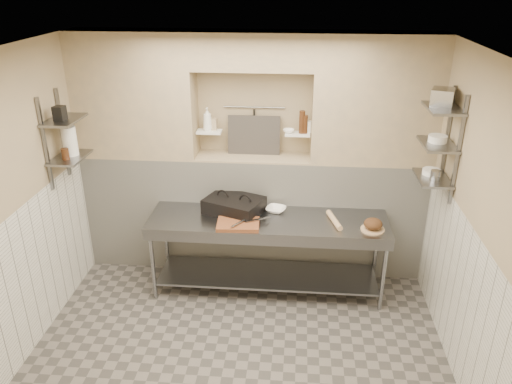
# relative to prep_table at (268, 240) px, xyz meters

# --- Properties ---
(floor) EXTENTS (4.00, 3.90, 0.10)m
(floor) POSITION_rel_prep_table_xyz_m (-0.21, -1.18, -0.69)
(floor) COLOR #615A56
(floor) RESTS_ON ground
(ceiling) EXTENTS (4.00, 3.90, 0.10)m
(ceiling) POSITION_rel_prep_table_xyz_m (-0.21, -1.18, 2.21)
(ceiling) COLOR silver
(ceiling) RESTS_ON ground
(wall_right) EXTENTS (0.10, 3.90, 2.80)m
(wall_right) POSITION_rel_prep_table_xyz_m (1.84, -1.18, 0.76)
(wall_right) COLOR tan
(wall_right) RESTS_ON ground
(wall_back) EXTENTS (4.00, 0.10, 2.80)m
(wall_back) POSITION_rel_prep_table_xyz_m (-0.21, 0.82, 0.76)
(wall_back) COLOR tan
(wall_back) RESTS_ON ground
(backwall_lower) EXTENTS (4.00, 0.40, 1.40)m
(backwall_lower) POSITION_rel_prep_table_xyz_m (-0.21, 0.57, 0.06)
(backwall_lower) COLOR silver
(backwall_lower) RESTS_ON floor
(alcove_sill) EXTENTS (1.30, 0.40, 0.02)m
(alcove_sill) POSITION_rel_prep_table_xyz_m (-0.21, 0.57, 0.77)
(alcove_sill) COLOR tan
(alcove_sill) RESTS_ON backwall_lower
(backwall_pillar_left) EXTENTS (1.35, 0.40, 1.40)m
(backwall_pillar_left) POSITION_rel_prep_table_xyz_m (-1.54, 0.57, 1.46)
(backwall_pillar_left) COLOR tan
(backwall_pillar_left) RESTS_ON backwall_lower
(backwall_pillar_right) EXTENTS (1.35, 0.40, 1.40)m
(backwall_pillar_right) POSITION_rel_prep_table_xyz_m (1.11, 0.57, 1.46)
(backwall_pillar_right) COLOR tan
(backwall_pillar_right) RESTS_ON backwall_lower
(backwall_header) EXTENTS (1.30, 0.40, 0.40)m
(backwall_header) POSITION_rel_prep_table_xyz_m (-0.21, 0.57, 1.96)
(backwall_header) COLOR tan
(backwall_header) RESTS_ON backwall_lower
(wainscot_left) EXTENTS (0.02, 3.90, 1.40)m
(wainscot_left) POSITION_rel_prep_table_xyz_m (-2.20, -1.18, 0.06)
(wainscot_left) COLOR silver
(wainscot_left) RESTS_ON floor
(wainscot_right) EXTENTS (0.02, 3.90, 1.40)m
(wainscot_right) POSITION_rel_prep_table_xyz_m (1.78, -1.18, 0.06)
(wainscot_right) COLOR silver
(wainscot_right) RESTS_ON floor
(alcove_shelf_left) EXTENTS (0.28, 0.16, 0.02)m
(alcove_shelf_left) POSITION_rel_prep_table_xyz_m (-0.71, 0.57, 1.06)
(alcove_shelf_left) COLOR white
(alcove_shelf_left) RESTS_ON backwall_lower
(alcove_shelf_right) EXTENTS (0.28, 0.16, 0.02)m
(alcove_shelf_right) POSITION_rel_prep_table_xyz_m (0.29, 0.57, 1.06)
(alcove_shelf_right) COLOR white
(alcove_shelf_right) RESTS_ON backwall_lower
(utensil_rail) EXTENTS (0.70, 0.02, 0.02)m
(utensil_rail) POSITION_rel_prep_table_xyz_m (-0.21, 0.74, 1.31)
(utensil_rail) COLOR gray
(utensil_rail) RESTS_ON wall_back
(hanging_steel) EXTENTS (0.02, 0.02, 0.30)m
(hanging_steel) POSITION_rel_prep_table_xyz_m (-0.21, 0.72, 1.14)
(hanging_steel) COLOR black
(hanging_steel) RESTS_ON utensil_rail
(splash_panel) EXTENTS (0.60, 0.08, 0.45)m
(splash_panel) POSITION_rel_prep_table_xyz_m (-0.21, 0.67, 1.00)
(splash_panel) COLOR #383330
(splash_panel) RESTS_ON alcove_sill
(shelf_rail_left_a) EXTENTS (0.03, 0.03, 0.95)m
(shelf_rail_left_a) POSITION_rel_prep_table_xyz_m (-2.19, 0.07, 1.16)
(shelf_rail_left_a) COLOR slate
(shelf_rail_left_a) RESTS_ON wall_left
(shelf_rail_left_b) EXTENTS (0.03, 0.03, 0.95)m
(shelf_rail_left_b) POSITION_rel_prep_table_xyz_m (-2.19, -0.33, 1.16)
(shelf_rail_left_b) COLOR slate
(shelf_rail_left_b) RESTS_ON wall_left
(wall_shelf_left_lower) EXTENTS (0.30, 0.50, 0.02)m
(wall_shelf_left_lower) POSITION_rel_prep_table_xyz_m (-2.05, -0.13, 0.96)
(wall_shelf_left_lower) COLOR slate
(wall_shelf_left_lower) RESTS_ON wall_left
(wall_shelf_left_upper) EXTENTS (0.30, 0.50, 0.03)m
(wall_shelf_left_upper) POSITION_rel_prep_table_xyz_m (-2.05, -0.13, 1.36)
(wall_shelf_left_upper) COLOR slate
(wall_shelf_left_upper) RESTS_ON wall_left
(shelf_rail_right_a) EXTENTS (0.03, 0.03, 1.05)m
(shelf_rail_right_a) POSITION_rel_prep_table_xyz_m (1.76, 0.07, 1.21)
(shelf_rail_right_a) COLOR slate
(shelf_rail_right_a) RESTS_ON wall_right
(shelf_rail_right_b) EXTENTS (0.03, 0.03, 1.05)m
(shelf_rail_right_b) POSITION_rel_prep_table_xyz_m (1.76, -0.33, 1.21)
(shelf_rail_right_b) COLOR slate
(shelf_rail_right_b) RESTS_ON wall_right
(wall_shelf_right_lower) EXTENTS (0.30, 0.50, 0.02)m
(wall_shelf_right_lower) POSITION_rel_prep_table_xyz_m (1.63, -0.13, 0.86)
(wall_shelf_right_lower) COLOR slate
(wall_shelf_right_lower) RESTS_ON wall_right
(wall_shelf_right_mid) EXTENTS (0.30, 0.50, 0.02)m
(wall_shelf_right_mid) POSITION_rel_prep_table_xyz_m (1.63, -0.13, 1.21)
(wall_shelf_right_mid) COLOR slate
(wall_shelf_right_mid) RESTS_ON wall_right
(wall_shelf_right_upper) EXTENTS (0.30, 0.50, 0.03)m
(wall_shelf_right_upper) POSITION_rel_prep_table_xyz_m (1.63, -0.13, 1.56)
(wall_shelf_right_upper) COLOR slate
(wall_shelf_right_upper) RESTS_ON wall_right
(prep_table) EXTENTS (2.60, 0.70, 0.90)m
(prep_table) POSITION_rel_prep_table_xyz_m (0.00, 0.00, 0.00)
(prep_table) COLOR gray
(prep_table) RESTS_ON floor
(panini_press) EXTENTS (0.72, 0.63, 0.16)m
(panini_press) POSITION_rel_prep_table_xyz_m (-0.39, 0.16, 0.34)
(panini_press) COLOR black
(panini_press) RESTS_ON prep_table
(cutting_board) EXTENTS (0.46, 0.34, 0.04)m
(cutting_board) POSITION_rel_prep_table_xyz_m (-0.31, -0.17, 0.28)
(cutting_board) COLOR brown
(cutting_board) RESTS_ON prep_table
(knife_blade) EXTENTS (0.27, 0.16, 0.01)m
(knife_blade) POSITION_rel_prep_table_xyz_m (-0.11, -0.10, 0.31)
(knife_blade) COLOR gray
(knife_blade) RESTS_ON cutting_board
(tongs) EXTENTS (0.15, 0.20, 0.02)m
(tongs) POSITION_rel_prep_table_xyz_m (-0.30, -0.21, 0.31)
(tongs) COLOR gray
(tongs) RESTS_ON cutting_board
(mixing_bowl) EXTENTS (0.27, 0.27, 0.05)m
(mixing_bowl) POSITION_rel_prep_table_xyz_m (0.08, 0.20, 0.28)
(mixing_bowl) COLOR white
(mixing_bowl) RESTS_ON prep_table
(rolling_pin) EXTENTS (0.16, 0.40, 0.06)m
(rolling_pin) POSITION_rel_prep_table_xyz_m (0.71, -0.01, 0.29)
(rolling_pin) COLOR tan
(rolling_pin) RESTS_ON prep_table
(bread_board) EXTENTS (0.25, 0.25, 0.01)m
(bread_board) POSITION_rel_prep_table_xyz_m (1.10, -0.14, 0.26)
(bread_board) COLOR tan
(bread_board) RESTS_ON prep_table
(bread_loaf) EXTENTS (0.19, 0.19, 0.12)m
(bread_loaf) POSITION_rel_prep_table_xyz_m (1.10, -0.14, 0.33)
(bread_loaf) COLOR #4C2D19
(bread_loaf) RESTS_ON bread_board
(bottle_soap) EXTENTS (0.10, 0.10, 0.26)m
(bottle_soap) POSITION_rel_prep_table_xyz_m (-0.73, 0.58, 1.20)
(bottle_soap) COLOR white
(bottle_soap) RESTS_ON alcove_shelf_left
(jar_alcove) EXTENTS (0.09, 0.09, 0.13)m
(jar_alcove) POSITION_rel_prep_table_xyz_m (-0.67, 0.61, 1.14)
(jar_alcove) COLOR tan
(jar_alcove) RESTS_ON alcove_shelf_left
(bowl_alcove) EXTENTS (0.16, 0.16, 0.04)m
(bowl_alcove) POSITION_rel_prep_table_xyz_m (0.19, 0.57, 1.09)
(bowl_alcove) COLOR white
(bowl_alcove) RESTS_ON alcove_shelf_right
(condiment_a) EXTENTS (0.06, 0.06, 0.21)m
(condiment_a) POSITION_rel_prep_table_xyz_m (0.37, 0.56, 1.17)
(condiment_a) COLOR #3C1F0F
(condiment_a) RESTS_ON alcove_shelf_right
(condiment_b) EXTENTS (0.06, 0.06, 0.26)m
(condiment_b) POSITION_rel_prep_table_xyz_m (0.33, 0.56, 1.20)
(condiment_b) COLOR #3C1F0F
(condiment_b) RESTS_ON alcove_shelf_right
(condiment_c) EXTENTS (0.08, 0.08, 0.13)m
(condiment_c) POSITION_rel_prep_table_xyz_m (0.41, 0.60, 1.14)
(condiment_c) COLOR white
(condiment_c) RESTS_ON alcove_shelf_right
(jug_left) EXTENTS (0.15, 0.15, 0.30)m
(jug_left) POSITION_rel_prep_table_xyz_m (-2.05, -0.09, 1.12)
(jug_left) COLOR white
(jug_left) RESTS_ON wall_shelf_left_lower
(jar_left) EXTENTS (0.08, 0.08, 0.11)m
(jar_left) POSITION_rel_prep_table_xyz_m (-2.05, -0.22, 1.03)
(jar_left) COLOR #3C1F0F
(jar_left) RESTS_ON wall_shelf_left_lower
(box_left_upper) EXTENTS (0.11, 0.11, 0.15)m
(box_left_upper) POSITION_rel_prep_table_xyz_m (-2.05, -0.20, 1.44)
(box_left_upper) COLOR black
(box_left_upper) RESTS_ON wall_shelf_left_upper
(bowl_right) EXTENTS (0.18, 0.18, 0.05)m
(bowl_right) POSITION_rel_prep_table_xyz_m (1.63, -0.06, 0.90)
(bowl_right) COLOR white
(bowl_right) RESTS_ON wall_shelf_right_lower
(canister_right) EXTENTS (0.10, 0.10, 0.10)m
(canister_right) POSITION_rel_prep_table_xyz_m (1.63, -0.22, 0.92)
(canister_right) COLOR gray
(canister_right) RESTS_ON wall_shelf_right_lower
(bowl_right_mid) EXTENTS (0.18, 0.18, 0.07)m
(bowl_right_mid) POSITION_rel_prep_table_xyz_m (1.63, -0.10, 1.25)
(bowl_right_mid) COLOR white
(bowl_right_mid) RESTS_ON wall_shelf_right_mid
(basket_right) EXTENTS (0.27, 0.29, 0.15)m
(basket_right) POSITION_rel_prep_table_xyz_m (1.63, -0.06, 1.65)
(basket_right) COLOR gray
(basket_right) RESTS_ON wall_shelf_right_upper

